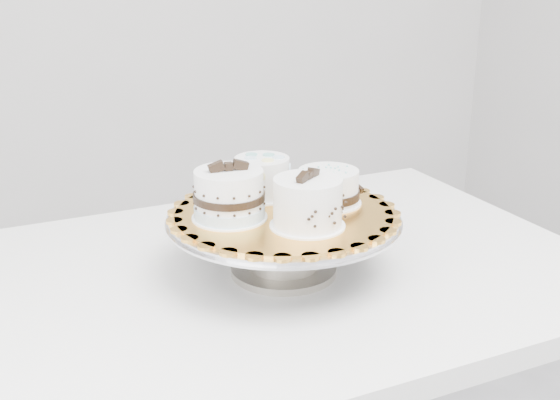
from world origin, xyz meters
name	(u,v)px	position (x,y,z in m)	size (l,w,h in m)	color
table	(262,312)	(0.06, 0.26, 0.67)	(1.16, 0.78, 0.75)	silver
cake_stand	(284,233)	(0.09, 0.23, 0.82)	(0.39, 0.39, 0.11)	gray
cake_board	(284,213)	(0.09, 0.23, 0.86)	(0.36, 0.36, 0.01)	orange
cake_swirl	(308,204)	(0.09, 0.16, 0.90)	(0.15, 0.15, 0.09)	white
cake_banded	(229,197)	(0.00, 0.24, 0.90)	(0.12, 0.12, 0.10)	white
cake_dots	(262,177)	(0.09, 0.32, 0.90)	(0.12, 0.12, 0.07)	white
cake_ribbon	(329,188)	(0.18, 0.24, 0.89)	(0.12, 0.12, 0.06)	white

